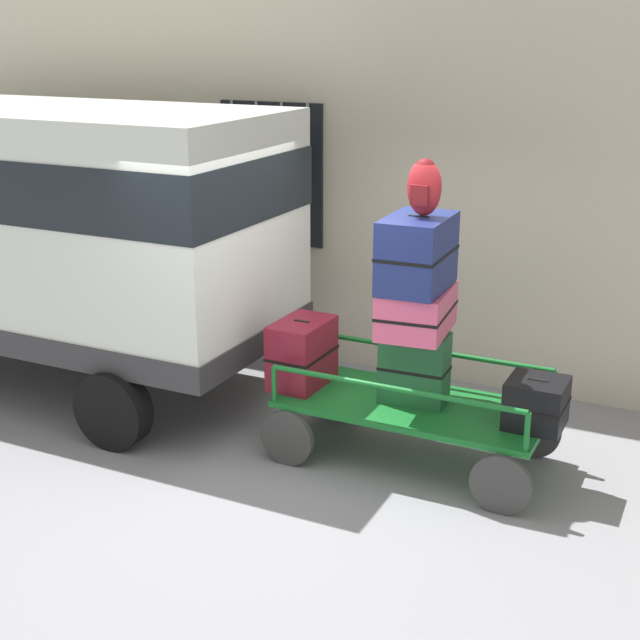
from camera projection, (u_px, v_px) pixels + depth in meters
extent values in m
plane|color=gray|center=(292.00, 460.00, 7.51)|extent=(40.00, 40.00, 0.00)
cube|color=#BCB29E|center=(405.00, 131.00, 8.85)|extent=(12.00, 0.30, 5.00)
cube|color=black|center=(272.00, 174.00, 9.46)|extent=(1.20, 0.04, 1.50)
cylinder|color=gray|center=(234.00, 171.00, 9.61)|extent=(0.03, 0.03, 1.50)
cylinder|color=gray|center=(258.00, 173.00, 9.48)|extent=(0.03, 0.03, 1.50)
cylinder|color=gray|center=(282.00, 175.00, 9.36)|extent=(0.03, 0.03, 1.50)
cylinder|color=gray|center=(308.00, 177.00, 9.23)|extent=(0.03, 0.03, 1.50)
cube|color=silver|center=(39.00, 216.00, 8.75)|extent=(4.99, 2.02, 2.13)
cube|color=black|center=(34.00, 172.00, 8.61)|extent=(5.01, 2.04, 0.55)
cube|color=#2D2D30|center=(48.00, 307.00, 9.04)|extent=(5.03, 2.06, 0.24)
cylinder|color=black|center=(113.00, 410.00, 7.65)|extent=(0.70, 0.22, 0.70)
cube|color=#146023|center=(412.00, 406.00, 7.36)|extent=(2.18, 1.00, 0.05)
cylinder|color=#383838|center=(501.00, 484.00, 6.62)|extent=(0.48, 0.06, 0.48)
cylinder|color=#383838|center=(533.00, 431.00, 7.51)|extent=(0.48, 0.06, 0.48)
cylinder|color=#383838|center=(287.00, 438.00, 7.37)|extent=(0.48, 0.06, 0.48)
cylinder|color=#383838|center=(340.00, 394.00, 8.26)|extent=(0.48, 0.06, 0.48)
cylinder|color=#146023|center=(527.00, 432.00, 6.48)|extent=(0.04, 0.04, 0.30)
cylinder|color=#146023|center=(554.00, 388.00, 7.26)|extent=(0.04, 0.04, 0.30)
cylinder|color=#146023|center=(274.00, 384.00, 7.35)|extent=(0.04, 0.04, 0.30)
cylinder|color=#146023|center=(322.00, 349.00, 8.13)|extent=(0.04, 0.04, 0.30)
cylinder|color=#146023|center=(393.00, 388.00, 6.87)|extent=(2.10, 0.04, 0.04)
cylinder|color=#146023|center=(432.00, 351.00, 7.65)|extent=(2.10, 0.04, 0.04)
cube|color=maroon|center=(302.00, 353.00, 7.66)|extent=(0.42, 0.62, 0.57)
cube|color=black|center=(302.00, 353.00, 7.66)|extent=(0.43, 0.63, 0.02)
cube|color=black|center=(302.00, 322.00, 7.57)|extent=(0.14, 0.03, 0.02)
cube|color=#194C28|center=(414.00, 368.00, 7.27)|extent=(0.56, 0.31, 0.61)
cube|color=black|center=(414.00, 368.00, 7.27)|extent=(0.57, 0.32, 0.02)
cube|color=black|center=(416.00, 333.00, 7.18)|extent=(0.16, 0.04, 0.02)
cube|color=#CC4C72|center=(417.00, 310.00, 7.12)|extent=(0.58, 0.78, 0.37)
cube|color=black|center=(417.00, 310.00, 7.12)|extent=(0.59, 0.79, 0.02)
cube|color=black|center=(417.00, 289.00, 7.06)|extent=(0.16, 0.05, 0.02)
cube|color=navy|center=(417.00, 253.00, 6.94)|extent=(0.49, 0.74, 0.58)
cube|color=black|center=(417.00, 253.00, 6.94)|extent=(0.50, 0.75, 0.02)
cube|color=black|center=(418.00, 217.00, 6.85)|extent=(0.16, 0.04, 0.02)
cube|color=black|center=(536.00, 403.00, 6.87)|extent=(0.44, 0.44, 0.38)
cube|color=black|center=(536.00, 403.00, 6.87)|extent=(0.45, 0.45, 0.02)
cube|color=black|center=(538.00, 381.00, 6.81)|extent=(0.15, 0.03, 0.02)
ellipsoid|color=maroon|center=(424.00, 187.00, 6.77)|extent=(0.27, 0.19, 0.44)
cube|color=maroon|center=(420.00, 195.00, 6.71)|extent=(0.14, 0.06, 0.15)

